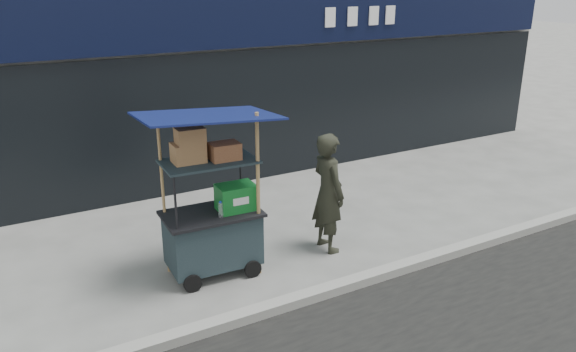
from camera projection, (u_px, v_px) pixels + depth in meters
ground at (347, 279)px, 7.08m from camera, size 80.00×80.00×0.00m
curb at (356, 282)px, 6.90m from camera, size 80.00×0.18×0.12m
vendor_cart at (213, 218)px, 7.00m from camera, size 1.64×1.20×2.16m
vendor_man at (328, 193)px, 7.61m from camera, size 0.40×0.61×1.67m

